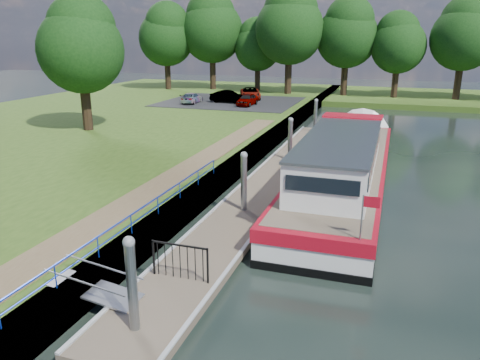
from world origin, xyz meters
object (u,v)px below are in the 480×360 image
(car_c, at_px, (192,98))
(pontoon, at_px, (270,184))
(car_d, at_px, (250,93))
(car_b, at_px, (228,97))
(barge, at_px, (346,165))
(car_a, at_px, (247,99))

(car_c, bearing_deg, pontoon, 117.58)
(pontoon, relative_size, car_d, 6.61)
(pontoon, bearing_deg, car_b, 114.45)
(barge, distance_m, car_a, 24.17)
(barge, distance_m, car_d, 29.03)
(car_a, height_order, car_d, car_d)
(car_c, relative_size, car_d, 0.80)
(car_a, relative_size, car_b, 0.91)
(car_c, height_order, car_d, car_d)
(pontoon, xyz_separation_m, car_c, (-14.45, 22.56, 1.18))
(car_a, relative_size, car_c, 0.96)
(pontoon, height_order, car_b, car_b)
(car_b, bearing_deg, pontoon, -148.82)
(barge, xyz_separation_m, car_d, (-13.17, 25.87, 0.38))
(pontoon, relative_size, barge, 1.42)
(car_b, bearing_deg, car_c, 117.58)
(car_d, bearing_deg, car_b, -130.09)
(pontoon, bearing_deg, car_c, 122.64)
(pontoon, height_order, car_a, car_a)
(barge, distance_m, car_b, 26.56)
(pontoon, xyz_separation_m, car_d, (-9.58, 27.51, 1.28))
(car_a, bearing_deg, car_d, 105.82)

